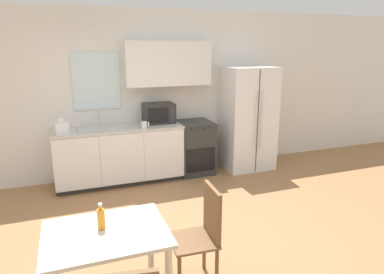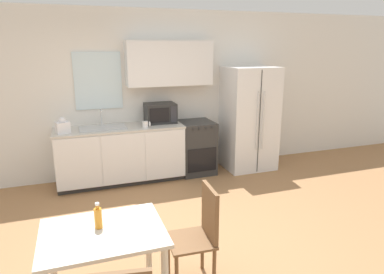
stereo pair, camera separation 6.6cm
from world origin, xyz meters
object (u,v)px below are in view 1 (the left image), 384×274
dining_chair_side (203,229)px  drink_bottle (101,218)px  microwave (159,113)px  oven_range (194,147)px  refrigerator (247,118)px  coffee_mug (145,125)px  dining_table (107,246)px

dining_chair_side → drink_bottle: size_ratio=4.28×
microwave → dining_chair_side: size_ratio=0.52×
oven_range → microwave: microwave is taller
refrigerator → microwave: (-1.56, 0.15, 0.17)m
coffee_mug → dining_chair_side: (-0.04, -2.50, -0.42)m
oven_range → drink_bottle: bearing=-123.5°
dining_table → dining_chair_side: size_ratio=1.02×
dining_table → drink_bottle: 0.22m
dining_chair_side → refrigerator: bearing=-32.6°
refrigerator → coffee_mug: refrigerator is taller
oven_range → refrigerator: size_ratio=0.50×
microwave → dining_table: microwave is taller
oven_range → microwave: 0.86m
coffee_mug → drink_bottle: size_ratio=0.56×
dining_chair_side → drink_bottle: bearing=94.7°
refrigerator → drink_bottle: (-2.77, -2.67, -0.07)m
drink_bottle → dining_table: bearing=-69.4°
oven_range → coffee_mug: bearing=-167.4°
refrigerator → dining_table: size_ratio=1.88×
microwave → dining_chair_side: bearing=-97.0°
dining_chair_side → microwave: bearing=-3.9°
refrigerator → coffee_mug: 1.87m
refrigerator → microwave: refrigerator is taller
oven_range → coffee_mug: coffee_mug is taller
microwave → coffee_mug: 0.43m
drink_bottle → dining_chair_side: bearing=1.7°
oven_range → dining_table: 3.32m
dining_table → drink_bottle: size_ratio=4.36×
refrigerator → dining_chair_side: 3.28m
microwave → dining_table: size_ratio=0.51×
microwave → drink_bottle: (-1.22, -2.82, -0.24)m
dining_table → coffee_mug: bearing=71.0°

